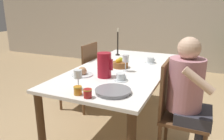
# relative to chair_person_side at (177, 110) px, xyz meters

# --- Properties ---
(ground_plane) EXTENTS (20.00, 20.00, 0.00)m
(ground_plane) POSITION_rel_chair_person_side_xyz_m (-0.66, 0.32, -0.48)
(ground_plane) COLOR tan
(wall_back) EXTENTS (10.00, 0.06, 2.60)m
(wall_back) POSITION_rel_chair_person_side_xyz_m (-0.66, 3.20, 0.82)
(wall_back) COLOR beige
(wall_back) RESTS_ON ground_plane
(dining_table) EXTENTS (0.96, 1.94, 0.73)m
(dining_table) POSITION_rel_chair_person_side_xyz_m (-0.66, 0.32, 0.16)
(dining_table) COLOR white
(dining_table) RESTS_ON ground_plane
(chair_person_side) EXTENTS (0.42, 0.42, 0.93)m
(chair_person_side) POSITION_rel_chair_person_side_xyz_m (0.00, 0.00, 0.00)
(chair_person_side) COLOR brown
(chair_person_side) RESTS_ON ground_plane
(chair_opposite) EXTENTS (0.42, 0.42, 0.93)m
(chair_opposite) POSITION_rel_chair_person_side_xyz_m (-1.33, 0.55, 0.00)
(chair_opposite) COLOR brown
(chair_opposite) RESTS_ON ground_plane
(person_seated) EXTENTS (0.39, 0.41, 1.16)m
(person_seated) POSITION_rel_chair_person_side_xyz_m (0.09, -0.04, 0.20)
(person_seated) COLOR #33333D
(person_seated) RESTS_ON ground_plane
(red_pitcher) EXTENTS (0.16, 0.14, 0.24)m
(red_pitcher) POSITION_rel_chair_person_side_xyz_m (-0.70, -0.07, 0.37)
(red_pitcher) COLOR #A31423
(red_pitcher) RESTS_ON dining_table
(wine_glass_water) EXTENTS (0.07, 0.07, 0.18)m
(wine_glass_water) POSITION_rel_chair_person_side_xyz_m (-0.58, 0.20, 0.38)
(wine_glass_water) COLOR white
(wine_glass_water) RESTS_ON dining_table
(wine_glass_juice) EXTENTS (0.07, 0.07, 0.17)m
(wine_glass_juice) POSITION_rel_chair_person_side_xyz_m (-0.76, -0.45, 0.37)
(wine_glass_juice) COLOR white
(wine_glass_juice) RESTS_ON dining_table
(teacup_near_person) EXTENTS (0.14, 0.14, 0.07)m
(teacup_near_person) POSITION_rel_chair_person_side_xyz_m (-0.52, -0.10, 0.28)
(teacup_near_person) COLOR silver
(teacup_near_person) RESTS_ON dining_table
(teacup_across) EXTENTS (0.14, 0.14, 0.07)m
(teacup_across) POSITION_rel_chair_person_side_xyz_m (-0.42, 0.66, 0.28)
(teacup_across) COLOR silver
(teacup_across) RESTS_ON dining_table
(serving_tray) EXTENTS (0.29, 0.29, 0.03)m
(serving_tray) POSITION_rel_chair_person_side_xyz_m (-0.46, -0.41, 0.26)
(serving_tray) COLOR gray
(serving_tray) RESTS_ON dining_table
(bread_plate) EXTENTS (0.22, 0.22, 0.09)m
(bread_plate) POSITION_rel_chair_person_side_xyz_m (-0.93, -0.10, 0.27)
(bread_plate) COLOR silver
(bread_plate) RESTS_ON dining_table
(jam_jar_amber) EXTENTS (0.07, 0.07, 0.07)m
(jam_jar_amber) POSITION_rel_chair_person_side_xyz_m (-0.70, -0.55, 0.28)
(jam_jar_amber) COLOR #C67A1E
(jam_jar_amber) RESTS_ON dining_table
(jam_jar_red) EXTENTS (0.07, 0.07, 0.07)m
(jam_jar_red) POSITION_rel_chair_person_side_xyz_m (-0.60, -0.57, 0.28)
(jam_jar_red) COLOR #A81E1E
(jam_jar_red) RESTS_ON dining_table
(fruit_bowl) EXTENTS (0.18, 0.18, 0.11)m
(fruit_bowl) POSITION_rel_chair_person_side_xyz_m (-0.69, 0.33, 0.29)
(fruit_bowl) COLOR brown
(fruit_bowl) RESTS_ON dining_table
(candlestick_tall) EXTENTS (0.06, 0.06, 0.38)m
(candlestick_tall) POSITION_rel_chair_person_side_xyz_m (-0.96, 0.91, 0.40)
(candlestick_tall) COLOR black
(candlestick_tall) RESTS_ON dining_table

